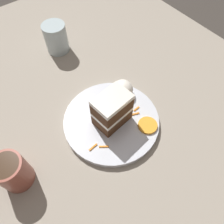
% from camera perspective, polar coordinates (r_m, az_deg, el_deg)
% --- Properties ---
extents(ground_plane, '(6.00, 6.00, 0.00)m').
position_cam_1_polar(ground_plane, '(0.66, -2.89, -0.68)').
color(ground_plane, '#38332D').
rests_on(ground_plane, ground).
extents(dining_table, '(1.36, 1.09, 0.02)m').
position_cam_1_polar(dining_table, '(0.65, -2.93, -0.14)').
color(dining_table, gray).
rests_on(dining_table, ground).
extents(plate, '(0.26, 0.26, 0.02)m').
position_cam_1_polar(plate, '(0.61, 0.00, -2.23)').
color(plate, silver).
rests_on(plate, dining_table).
extents(cake_slice, '(0.07, 0.10, 0.10)m').
position_cam_1_polar(cake_slice, '(0.56, 0.15, 0.60)').
color(cake_slice, '#4C2D19').
rests_on(cake_slice, plate).
extents(cream_dollop, '(0.06, 0.05, 0.04)m').
position_cam_1_polar(cream_dollop, '(0.63, 3.21, 5.97)').
color(cream_dollop, white).
rests_on(cream_dollop, plate).
extents(orange_garnish, '(0.05, 0.05, 0.01)m').
position_cam_1_polar(orange_garnish, '(0.59, 9.29, -3.46)').
color(orange_garnish, orange).
rests_on(orange_garnish, plate).
extents(carrot_shreds_scatter, '(0.15, 0.19, 0.00)m').
position_cam_1_polar(carrot_shreds_scatter, '(0.60, -0.58, -2.17)').
color(carrot_shreds_scatter, orange).
rests_on(carrot_shreds_scatter, plate).
extents(drinking_glass, '(0.08, 0.08, 0.10)m').
position_cam_1_polar(drinking_glass, '(0.80, -14.30, 17.86)').
color(drinking_glass, silver).
rests_on(drinking_glass, dining_table).
extents(coffee_mug, '(0.07, 0.07, 0.10)m').
position_cam_1_polar(coffee_mug, '(0.55, -24.64, -13.94)').
color(coffee_mug, '#994C3D').
rests_on(coffee_mug, dining_table).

